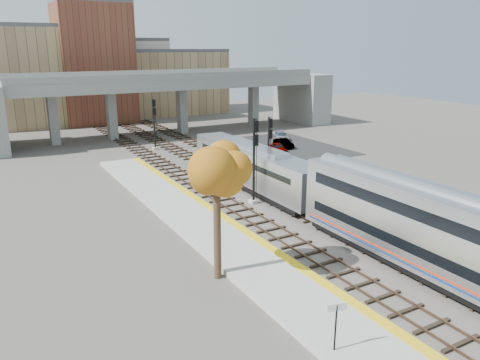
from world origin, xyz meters
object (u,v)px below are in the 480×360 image
signal_mast_far (154,125)px  car_a (278,148)px  signal_mast_mid (269,153)px  car_b (284,143)px  coach (472,248)px  car_c (281,136)px  locomotive (254,166)px  tree (216,175)px  signal_mast_near (254,162)px

signal_mast_far → car_a: 16.35m
signal_mast_mid → car_b: (11.19, 13.62, -2.63)m
coach → signal_mast_far: 44.22m
signal_mast_mid → car_c: signal_mast_mid is taller
signal_mast_mid → car_a: (8.92, 11.49, -2.62)m
locomotive → car_c: bearing=49.6°
signal_mast_mid → signal_mast_far: signal_mast_mid is taller
locomotive → car_c: locomotive is taller
locomotive → car_b: bearing=47.0°
coach → car_c: (15.82, 41.17, -2.15)m
tree → car_c: tree is taller
coach → tree: size_ratio=2.94×
signal_mast_near → car_c: bearing=51.0°
signal_mast_mid → car_a: 14.78m
tree → car_c: (26.76, 32.69, -5.65)m
locomotive → signal_mast_mid: (2.00, 0.52, 0.99)m
locomotive → car_c: 24.45m
coach → signal_mast_mid: size_ratio=3.72×
tree → signal_mast_far: bearing=76.1°
car_c → car_b: bearing=-99.5°
tree → car_b: bearing=49.5°
locomotive → coach: bearing=-90.0°
car_b → signal_mast_mid: bearing=-126.4°
signal_mast_mid → signal_mast_far: bearing=101.0°
locomotive → signal_mast_far: bearing=95.6°
signal_mast_mid → car_c: (13.82, 18.05, -2.62)m
signal_mast_near → tree: 14.01m
locomotive → signal_mast_near: 4.39m
coach → signal_mast_mid: signal_mast_mid is taller
signal_mast_far → car_c: (17.92, -3.00, -2.56)m
car_a → coach: bearing=-94.4°
signal_mast_near → signal_mast_mid: bearing=44.9°
signal_mast_near → car_c: (17.92, 22.13, -3.08)m
signal_mast_far → locomotive: bearing=-84.4°
car_b → car_a: bearing=-133.9°
signal_mast_far → car_a: size_ratio=1.87×
signal_mast_mid → tree: size_ratio=0.79×
locomotive → signal_mast_far: (-2.10, 21.56, 0.93)m
car_c → coach: bearing=-89.8°
tree → car_a: tree is taller
coach → tree: 14.28m
car_c → car_a: bearing=-105.6°
car_a → car_b: 3.11m
signal_mast_near → signal_mast_mid: signal_mast_near is taller
coach → car_a: (10.92, 34.62, -2.15)m
car_a → car_b: size_ratio=0.98×
locomotive → signal_mast_far: 21.69m
tree → car_c: size_ratio=2.02×
signal_mast_mid → car_a: signal_mast_mid is taller
signal_mast_near → car_a: size_ratio=2.08×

